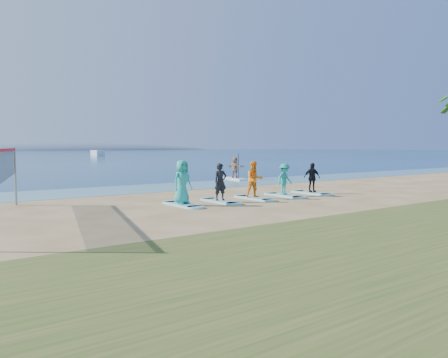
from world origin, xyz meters
TOP-DOWN VIEW (x-y plane):
  - ground at (0.00, 0.00)m, footprint 600.00×600.00m
  - shallow_water at (0.00, 10.50)m, footprint 600.00×600.00m
  - island_ridge at (95.00, 300.00)m, footprint 220.00×56.00m
  - volleyball_net at (-9.10, 2.50)m, footprint 2.34×8.80m
  - paddleboard at (8.68, 13.04)m, footprint 1.31×3.08m
  - paddleboarder at (8.68, 13.04)m, footprint 0.92×1.58m
  - boat_offshore_b at (31.76, 106.81)m, footprint 2.32×5.18m
  - surfboard_0 at (-2.23, 2.50)m, footprint 0.70×2.20m
  - student_0 at (-2.23, 2.50)m, footprint 1.01×0.75m
  - surfboard_1 at (-0.22, 2.50)m, footprint 0.70×2.20m
  - student_1 at (-0.22, 2.50)m, footprint 0.66×0.47m
  - surfboard_2 at (1.79, 2.50)m, footprint 0.70×2.20m
  - student_2 at (1.79, 2.50)m, footprint 1.03×0.93m
  - surfboard_3 at (3.80, 2.50)m, footprint 0.70×2.20m
  - student_3 at (3.80, 2.50)m, footprint 1.11×0.74m
  - surfboard_4 at (5.81, 2.50)m, footprint 0.70×2.20m
  - student_4 at (5.81, 2.50)m, footprint 1.00×0.71m

SIDE VIEW (x-z plane):
  - ground at x=0.00m, z-range 0.00..0.00m
  - island_ridge at x=95.00m, z-range -9.00..9.00m
  - boat_offshore_b at x=31.76m, z-range -0.74..0.74m
  - shallow_water at x=0.00m, z-range 0.01..0.01m
  - surfboard_0 at x=-2.23m, z-range 0.00..0.09m
  - surfboard_1 at x=-0.22m, z-range 0.00..0.09m
  - surfboard_2 at x=1.79m, z-range 0.00..0.09m
  - surfboard_3 at x=3.80m, z-range 0.00..0.09m
  - surfboard_4 at x=5.81m, z-range 0.00..0.09m
  - paddleboard at x=8.68m, z-range 0.00..0.12m
  - student_4 at x=5.81m, z-range 0.09..1.66m
  - student_3 at x=3.80m, z-range 0.09..1.68m
  - paddleboarder at x=8.68m, z-range 0.12..1.75m
  - student_1 at x=-0.22m, z-range 0.09..1.78m
  - student_2 at x=1.79m, z-range 0.09..1.83m
  - student_0 at x=-2.23m, z-range 0.09..1.96m
  - volleyball_net at x=-9.10m, z-range 0.65..3.15m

